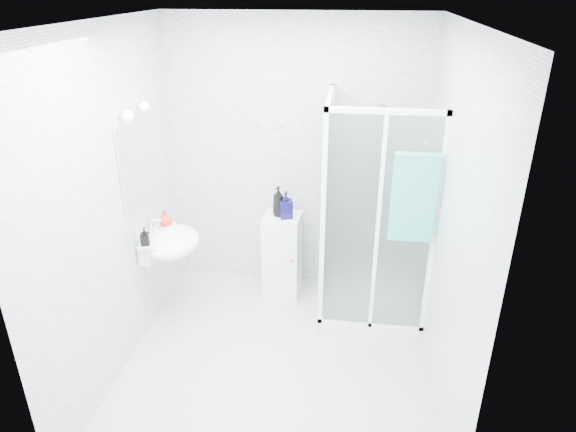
# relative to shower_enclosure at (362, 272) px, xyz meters

# --- Properties ---
(room) EXTENTS (2.40, 2.60, 2.60)m
(room) POSITION_rel_shower_enclosure_xyz_m (-0.67, -0.77, 0.85)
(room) COLOR white
(room) RESTS_ON ground
(shower_enclosure) EXTENTS (0.90, 0.95, 2.00)m
(shower_enclosure) POSITION_rel_shower_enclosure_xyz_m (0.00, 0.00, 0.00)
(shower_enclosure) COLOR white
(shower_enclosure) RESTS_ON ground
(wall_basin) EXTENTS (0.46, 0.56, 0.35)m
(wall_basin) POSITION_rel_shower_enclosure_xyz_m (-1.66, -0.32, 0.35)
(wall_basin) COLOR white
(wall_basin) RESTS_ON ground
(mirror) EXTENTS (0.02, 0.60, 0.70)m
(mirror) POSITION_rel_shower_enclosure_xyz_m (-1.85, -0.32, 1.05)
(mirror) COLOR white
(mirror) RESTS_ON room
(vanity_lights) EXTENTS (0.10, 0.40, 0.08)m
(vanity_lights) POSITION_rel_shower_enclosure_xyz_m (-1.80, -0.32, 1.47)
(vanity_lights) COLOR silver
(vanity_lights) RESTS_ON room
(wall_hooks) EXTENTS (0.23, 0.06, 0.03)m
(wall_hooks) POSITION_rel_shower_enclosure_xyz_m (-0.92, 0.49, 1.17)
(wall_hooks) COLOR silver
(wall_hooks) RESTS_ON room
(storage_cabinet) EXTENTS (0.36, 0.38, 0.83)m
(storage_cabinet) POSITION_rel_shower_enclosure_xyz_m (-0.77, 0.27, -0.03)
(storage_cabinet) COLOR white
(storage_cabinet) RESTS_ON ground
(hand_towel) EXTENTS (0.33, 0.05, 0.71)m
(hand_towel) POSITION_rel_shower_enclosure_xyz_m (0.32, -0.40, 0.92)
(hand_towel) COLOR #2EB097
(hand_towel) RESTS_ON shower_enclosure
(shampoo_bottle_a) EXTENTS (0.14, 0.15, 0.29)m
(shampoo_bottle_a) POSITION_rel_shower_enclosure_xyz_m (-0.80, 0.28, 0.52)
(shampoo_bottle_a) COLOR black
(shampoo_bottle_a) RESTS_ON storage_cabinet
(shampoo_bottle_b) EXTENTS (0.15, 0.15, 0.25)m
(shampoo_bottle_b) POSITION_rel_shower_enclosure_xyz_m (-0.73, 0.25, 0.51)
(shampoo_bottle_b) COLOR #0E0A3D
(shampoo_bottle_b) RESTS_ON storage_cabinet
(soap_dispenser_orange) EXTENTS (0.13, 0.13, 0.15)m
(soap_dispenser_orange) POSITION_rel_shower_enclosure_xyz_m (-1.73, -0.15, 0.49)
(soap_dispenser_orange) COLOR red
(soap_dispenser_orange) RESTS_ON wall_basin
(soap_dispenser_black) EXTENTS (0.08, 0.09, 0.15)m
(soap_dispenser_black) POSITION_rel_shower_enclosure_xyz_m (-1.78, -0.51, 0.49)
(soap_dispenser_black) COLOR black
(soap_dispenser_black) RESTS_ON wall_basin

